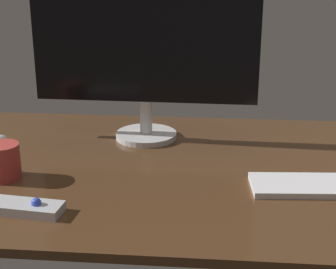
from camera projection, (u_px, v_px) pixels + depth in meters
desk at (183, 170)px, 134.99cm from camera, size 140.00×84.00×2.00cm
monitor at (145, 42)px, 146.19cm from camera, size 62.95×17.66×50.50cm
media_remote at (21, 207)px, 111.31cm from camera, size 18.82×8.00×3.49cm
coffee_mug at (2, 161)px, 126.62cm from camera, size 8.42×8.42×8.58cm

